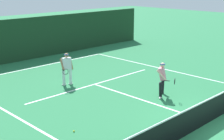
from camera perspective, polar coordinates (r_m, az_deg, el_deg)
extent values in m
plane|color=#287545|center=(12.88, 16.57, -8.67)|extent=(80.00, 80.00, 0.00)
cube|color=white|center=(20.54, -12.45, 0.64)|extent=(9.79, 0.10, 0.01)
cube|color=white|center=(16.65, -3.06, -2.49)|extent=(7.98, 0.10, 0.01)
cube|color=white|center=(14.52, 5.48, -5.27)|extent=(0.10, 6.40, 0.01)
cube|color=black|center=(12.70, 16.73, -6.78)|extent=(10.55, 0.02, 0.92)
cube|color=white|center=(12.53, 16.90, -4.73)|extent=(10.55, 0.03, 0.05)
cylinder|color=black|center=(15.40, 8.82, -2.62)|extent=(0.31, 0.26, 0.80)
cylinder|color=black|center=(14.68, 8.45, -3.52)|extent=(0.36, 0.29, 0.80)
ellipsoid|color=white|center=(15.51, 8.76, -3.85)|extent=(0.28, 0.22, 0.09)
ellipsoid|color=white|center=(14.80, 8.40, -4.79)|extent=(0.28, 0.22, 0.09)
cube|color=pink|center=(14.85, 8.74, -0.60)|extent=(0.52, 0.49, 0.59)
cylinder|color=beige|center=(15.07, 8.84, -0.47)|extent=(0.23, 0.19, 0.61)
cylinder|color=beige|center=(14.64, 8.63, -0.93)|extent=(0.32, 0.46, 0.51)
sphere|color=beige|center=(14.74, 8.80, 0.88)|extent=(0.21, 0.21, 0.21)
cylinder|color=#19478C|center=(14.73, 8.81, 1.02)|extent=(0.31, 0.31, 0.04)
cylinder|color=black|center=(14.62, 9.54, -1.85)|extent=(0.16, 0.24, 0.03)
torus|color=black|center=(14.60, 10.87, -1.95)|extent=(0.27, 0.17, 0.29)
cylinder|color=silver|center=(16.64, -7.24, -1.12)|extent=(0.19, 0.18, 0.82)
cylinder|color=silver|center=(16.53, -8.39, -1.29)|extent=(0.19, 0.19, 0.83)
ellipsoid|color=white|center=(16.75, -7.20, -2.33)|extent=(0.28, 0.18, 0.09)
ellipsoid|color=white|center=(16.64, -8.34, -2.50)|extent=(0.28, 0.18, 0.09)
cube|color=silver|center=(16.40, -7.90, 1.14)|extent=(0.47, 0.35, 0.58)
cylinder|color=#9E704C|center=(16.49, -7.13, 1.15)|extent=(0.22, 0.15, 0.64)
cylinder|color=#9E704C|center=(16.33, -8.68, 0.96)|extent=(0.23, 0.48, 0.55)
sphere|color=#9E704C|center=(16.30, -7.96, 2.56)|extent=(0.22, 0.22, 0.22)
cylinder|color=#19478C|center=(16.29, -7.96, 2.69)|extent=(0.30, 0.30, 0.04)
cylinder|color=black|center=(16.14, -8.51, -0.02)|extent=(0.10, 0.26, 0.03)
torus|color=black|center=(15.83, -8.09, -0.31)|extent=(0.29, 0.11, 0.29)
sphere|color=#D1E033|center=(11.67, -6.66, -10.51)|extent=(0.07, 0.07, 0.07)
cube|color=#18371F|center=(22.01, -15.59, 5.09)|extent=(21.85, 0.12, 2.76)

